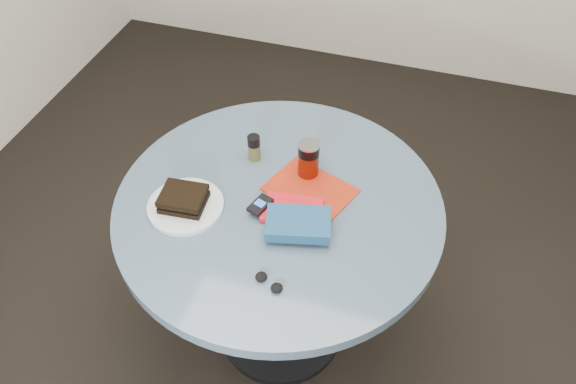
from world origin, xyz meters
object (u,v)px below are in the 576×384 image
(pepper_grinder, at_px, (254,148))
(red_book, at_px, (292,210))
(magazine, at_px, (310,190))
(headphones, at_px, (269,282))
(plate, at_px, (186,206))
(soda_can, at_px, (308,159))
(novel, at_px, (298,224))
(sandwich, at_px, (183,199))
(table, at_px, (279,235))
(mp3_player, at_px, (260,205))

(pepper_grinder, xyz_separation_m, red_book, (0.19, -0.19, -0.04))
(magazine, xyz_separation_m, headphones, (-0.01, -0.37, 0.01))
(plate, relative_size, soda_can, 1.82)
(novel, bearing_deg, pepper_grinder, 117.64)
(plate, bearing_deg, sandwich, 165.37)
(plate, height_order, red_book, red_book)
(pepper_grinder, height_order, novel, pepper_grinder)
(novel, bearing_deg, table, 119.16)
(plate, distance_m, novel, 0.35)
(table, distance_m, pepper_grinder, 0.30)
(novel, height_order, mp3_player, novel)
(red_book, height_order, headphones, same)
(sandwich, distance_m, soda_can, 0.40)
(pepper_grinder, bearing_deg, plate, -114.80)
(novel, xyz_separation_m, headphones, (-0.02, -0.20, -0.03))
(plate, bearing_deg, novel, 1.74)
(soda_can, xyz_separation_m, novel, (0.04, -0.24, -0.03))
(plate, height_order, magazine, plate)
(mp3_player, bearing_deg, table, 52.76)
(soda_can, relative_size, headphones, 1.34)
(novel, bearing_deg, red_book, 106.32)
(red_book, xyz_separation_m, novel, (0.04, -0.07, 0.03))
(sandwich, bearing_deg, magazine, 28.06)
(red_book, bearing_deg, pepper_grinder, 127.60)
(plate, relative_size, magazine, 0.91)
(table, relative_size, mp3_player, 11.45)
(red_book, bearing_deg, novel, -66.95)
(sandwich, xyz_separation_m, mp3_player, (0.22, 0.06, -0.01))
(pepper_grinder, height_order, red_book, pepper_grinder)
(plate, xyz_separation_m, pepper_grinder, (0.12, 0.27, 0.04))
(table, height_order, sandwich, sandwich)
(plate, bearing_deg, table, 22.97)
(plate, height_order, novel, novel)
(table, xyz_separation_m, soda_can, (0.05, 0.14, 0.23))
(sandwich, xyz_separation_m, red_book, (0.31, 0.08, -0.03))
(pepper_grinder, height_order, magazine, pepper_grinder)
(mp3_player, relative_size, headphones, 0.93)
(red_book, bearing_deg, plate, -173.14)
(table, relative_size, red_book, 5.74)
(soda_can, distance_m, headphones, 0.44)
(magazine, distance_m, novel, 0.18)
(table, bearing_deg, novel, -47.08)
(table, height_order, mp3_player, mp3_player)
(mp3_player, bearing_deg, magazine, 46.68)
(sandwich, bearing_deg, plate, -14.63)
(table, xyz_separation_m, magazine, (0.08, 0.07, 0.17))
(pepper_grinder, xyz_separation_m, mp3_player, (0.09, -0.21, -0.02))
(mp3_player, height_order, headphones, mp3_player)
(plate, bearing_deg, soda_can, 39.12)
(sandwich, distance_m, magazine, 0.39)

